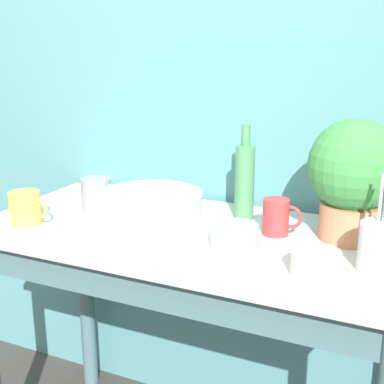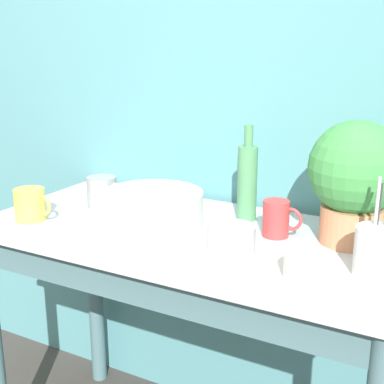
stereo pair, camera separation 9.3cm
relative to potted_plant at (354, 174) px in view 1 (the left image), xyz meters
The scene contains 11 objects.
wall_back 0.51m from the potted_plant, 150.98° to the left, with size 6.00×0.05×2.40m.
counter_table 0.59m from the potted_plant, 160.23° to the right, with size 1.29×0.63×0.86m.
potted_plant is the anchor object (origin of this frame).
bowl_wash_large 0.59m from the potted_plant, 165.34° to the right, with size 0.31×0.31×0.11m.
bottle_tall 0.34m from the potted_plant, behind, with size 0.06×0.06×0.30m.
mug_grey 0.82m from the potted_plant, behind, with size 0.14×0.10×0.10m.
mug_red 0.24m from the potted_plant, 165.60° to the right, with size 0.12×0.08×0.10m.
mug_yellow 0.97m from the potted_plant, 163.09° to the right, with size 0.13×0.09×0.10m.
bowl_small_cream 0.33m from the potted_plant, 96.93° to the right, with size 0.12×0.12×0.06m.
bowl_small_steel 0.37m from the potted_plant, 143.25° to the right, with size 0.13×0.13×0.07m.
utensil_cup 0.25m from the potted_plant, 62.43° to the right, with size 0.11×0.11×0.24m.
Camera 1 is at (0.62, -1.03, 1.40)m, focal length 50.00 mm.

